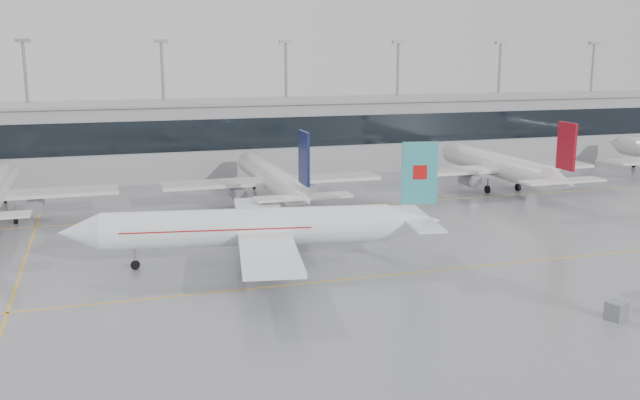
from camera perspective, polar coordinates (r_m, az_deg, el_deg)
name	(u,v)px	position (r m, az deg, el deg)	size (l,w,h in m)	color
ground	(359,278)	(66.25, 3.11, -6.26)	(320.00, 320.00, 0.00)	gray
taxi_line_main	(359,278)	(66.24, 3.11, -6.26)	(120.00, 0.25, 0.01)	gold
taxi_line_north	(279,211)	(93.95, -3.27, -0.85)	(120.00, 0.25, 0.01)	gold
taxi_line_cross	(24,261)	(77.16, -22.58, -4.55)	(0.25, 60.00, 0.01)	gold
terminal	(234,138)	(123.84, -6.93, 4.96)	(180.00, 15.00, 12.00)	#939397
terminal_glass	(242,134)	(116.30, -6.27, 5.28)	(180.00, 0.20, 5.00)	black
terminal_roof	(233,102)	(123.27, -7.00, 7.82)	(182.00, 16.00, 0.40)	gray
light_masts	(226,93)	(129.10, -7.51, 8.49)	(156.40, 1.00, 22.60)	gray
air_canada_jet	(261,227)	(69.55, -4.75, -2.18)	(37.35, 30.37, 11.84)	white
parked_jet_c	(272,178)	(96.74, -3.83, 1.75)	(29.64, 36.96, 11.72)	silver
parked_jet_d	(500,166)	(110.16, 14.18, 2.64)	(29.64, 36.96, 11.72)	silver
gse_unit	(616,311)	(60.72, 22.62, -8.17)	(1.44, 1.34, 1.44)	gray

